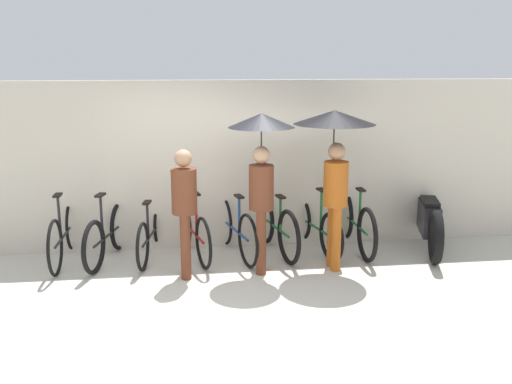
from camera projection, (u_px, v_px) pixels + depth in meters
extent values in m
plane|color=beige|center=(221.00, 295.00, 6.77)|extent=(30.00, 30.00, 0.00)
cube|color=beige|center=(212.00, 166.00, 8.28)|extent=(13.22, 0.12, 2.45)
torus|color=black|center=(72.00, 225.00, 8.34)|extent=(0.06, 0.74, 0.74)
torus|color=black|center=(55.00, 248.00, 7.32)|extent=(0.06, 0.74, 0.74)
cylinder|color=black|center=(64.00, 235.00, 7.83)|extent=(0.06, 1.06, 0.04)
cylinder|color=black|center=(59.00, 218.00, 7.58)|extent=(0.04, 0.04, 0.60)
cube|color=black|center=(58.00, 195.00, 7.51)|extent=(0.09, 0.20, 0.03)
cylinder|color=black|center=(70.00, 202.00, 8.26)|extent=(0.04, 0.04, 0.69)
cylinder|color=black|center=(69.00, 179.00, 8.19)|extent=(0.44, 0.04, 0.03)
torus|color=black|center=(120.00, 226.00, 8.34)|extent=(0.23, 0.71, 0.72)
torus|color=black|center=(94.00, 247.00, 7.38)|extent=(0.23, 0.71, 0.72)
cylinder|color=black|center=(108.00, 236.00, 7.86)|extent=(0.27, 0.97, 0.04)
cylinder|color=black|center=(102.00, 218.00, 7.62)|extent=(0.04, 0.04, 0.60)
cube|color=black|center=(100.00, 195.00, 7.55)|extent=(0.13, 0.22, 0.03)
cylinder|color=black|center=(119.00, 203.00, 8.26)|extent=(0.04, 0.04, 0.67)
cylinder|color=black|center=(117.00, 181.00, 8.19)|extent=(0.43, 0.13, 0.03)
torus|color=black|center=(159.00, 223.00, 8.57)|extent=(0.14, 0.65, 0.65)
torus|color=black|center=(143.00, 247.00, 7.50)|extent=(0.14, 0.65, 0.65)
cylinder|color=black|center=(151.00, 234.00, 8.03)|extent=(0.20, 1.09, 0.04)
cylinder|color=black|center=(148.00, 221.00, 7.79)|extent=(0.04, 0.04, 0.50)
cube|color=black|center=(147.00, 202.00, 7.73)|extent=(0.12, 0.21, 0.03)
cylinder|color=black|center=(158.00, 199.00, 8.48)|extent=(0.04, 0.04, 0.75)
cylinder|color=black|center=(157.00, 174.00, 8.39)|extent=(0.44, 0.10, 0.03)
torus|color=black|center=(184.00, 223.00, 8.49)|extent=(0.21, 0.70, 0.71)
torus|color=black|center=(203.00, 243.00, 7.56)|extent=(0.21, 0.70, 0.71)
cylinder|color=maroon|center=(193.00, 232.00, 8.02)|extent=(0.28, 1.00, 0.04)
cylinder|color=maroon|center=(196.00, 216.00, 7.79)|extent=(0.04, 0.04, 0.59)
cube|color=black|center=(196.00, 194.00, 7.72)|extent=(0.14, 0.22, 0.03)
cylinder|color=maroon|center=(184.00, 201.00, 8.41)|extent=(0.04, 0.04, 0.69)
cylinder|color=maroon|center=(183.00, 178.00, 8.33)|extent=(0.43, 0.13, 0.03)
torus|color=black|center=(224.00, 220.00, 8.57)|extent=(0.22, 0.73, 0.74)
torus|color=black|center=(248.00, 241.00, 7.61)|extent=(0.22, 0.73, 0.74)
cylinder|color=#19478C|center=(235.00, 230.00, 8.09)|extent=(0.29, 1.04, 0.04)
cylinder|color=#19478C|center=(239.00, 216.00, 7.86)|extent=(0.04, 0.04, 0.52)
cube|color=black|center=(239.00, 196.00, 7.80)|extent=(0.14, 0.22, 0.03)
cylinder|color=#19478C|center=(223.00, 197.00, 8.49)|extent=(0.04, 0.04, 0.72)
cylinder|color=#19478C|center=(223.00, 173.00, 8.40)|extent=(0.43, 0.13, 0.03)
torus|color=black|center=(264.00, 218.00, 8.63)|extent=(0.21, 0.76, 0.76)
torus|color=black|center=(289.00, 237.00, 7.72)|extent=(0.21, 0.76, 0.76)
cylinder|color=#19662D|center=(276.00, 227.00, 8.18)|extent=(0.24, 0.98, 0.04)
cylinder|color=#19662D|center=(280.00, 214.00, 7.96)|extent=(0.04, 0.04, 0.48)
cube|color=black|center=(281.00, 197.00, 7.90)|extent=(0.13, 0.21, 0.03)
cylinder|color=#19662D|center=(264.00, 198.00, 8.56)|extent=(0.04, 0.04, 0.65)
cylinder|color=#19662D|center=(264.00, 177.00, 8.48)|extent=(0.44, 0.12, 0.03)
torus|color=black|center=(301.00, 218.00, 8.79)|extent=(0.20, 0.70, 0.70)
torus|color=black|center=(331.00, 237.00, 7.82)|extent=(0.20, 0.70, 0.70)
cylinder|color=#19662D|center=(315.00, 227.00, 8.30)|extent=(0.25, 1.04, 0.04)
cylinder|color=#19662D|center=(321.00, 211.00, 8.07)|extent=(0.04, 0.04, 0.58)
cube|color=black|center=(322.00, 190.00, 8.00)|extent=(0.13, 0.21, 0.03)
cylinder|color=#19662D|center=(301.00, 197.00, 8.71)|extent=(0.04, 0.04, 0.67)
cylinder|color=#19662D|center=(302.00, 175.00, 8.63)|extent=(0.44, 0.12, 0.03)
torus|color=black|center=(345.00, 214.00, 8.85)|extent=(0.07, 0.77, 0.77)
torus|color=black|center=(367.00, 235.00, 7.82)|extent=(0.07, 0.77, 0.77)
cylinder|color=#19662D|center=(355.00, 224.00, 8.33)|extent=(0.05, 1.07, 0.04)
cylinder|color=#19662D|center=(360.00, 209.00, 8.09)|extent=(0.04, 0.04, 0.54)
cube|color=black|center=(361.00, 190.00, 8.03)|extent=(0.09, 0.20, 0.03)
cylinder|color=#19662D|center=(345.00, 195.00, 8.78)|extent=(0.04, 0.04, 0.61)
cylinder|color=#19662D|center=(346.00, 176.00, 8.71)|extent=(0.44, 0.03, 0.03)
cylinder|color=brown|center=(186.00, 247.00, 7.18)|extent=(0.13, 0.13, 0.84)
cylinder|color=brown|center=(186.00, 243.00, 7.35)|extent=(0.13, 0.13, 0.84)
cylinder|color=brown|center=(184.00, 191.00, 7.10)|extent=(0.32, 0.32, 0.57)
sphere|color=tan|center=(183.00, 158.00, 7.01)|extent=(0.22, 0.22, 0.22)
cylinder|color=brown|center=(261.00, 243.00, 7.34)|extent=(0.13, 0.13, 0.85)
cylinder|color=brown|center=(261.00, 239.00, 7.51)|extent=(0.13, 0.13, 0.85)
cylinder|color=brown|center=(261.00, 187.00, 7.26)|extent=(0.32, 0.32, 0.58)
sphere|color=tan|center=(261.00, 155.00, 7.17)|extent=(0.22, 0.22, 0.22)
cylinder|color=#332D28|center=(261.00, 155.00, 7.31)|extent=(0.02, 0.02, 0.72)
cone|color=black|center=(261.00, 120.00, 7.21)|extent=(0.85, 0.85, 0.18)
cylinder|color=#B25619|center=(336.00, 239.00, 7.47)|extent=(0.13, 0.13, 0.86)
cylinder|color=#B25619|center=(332.00, 235.00, 7.64)|extent=(0.13, 0.13, 0.86)
cylinder|color=#B25619|center=(336.00, 184.00, 7.39)|extent=(0.32, 0.32, 0.59)
sphere|color=tan|center=(337.00, 151.00, 7.29)|extent=(0.22, 0.22, 0.22)
cylinder|color=#332D28|center=(333.00, 152.00, 7.43)|extent=(0.02, 0.02, 0.73)
cone|color=black|center=(334.00, 117.00, 7.33)|extent=(1.06, 1.06, 0.18)
torus|color=black|center=(422.00, 211.00, 9.09)|extent=(0.32, 0.75, 0.75)
torus|color=black|center=(436.00, 237.00, 7.73)|extent=(0.32, 0.75, 0.75)
cube|color=black|center=(429.00, 218.00, 8.39)|extent=(0.44, 0.81, 0.44)
cube|color=black|center=(430.00, 201.00, 8.33)|extent=(0.36, 0.58, 0.06)
cylinder|color=#B2B2B7|center=(425.00, 177.00, 8.96)|extent=(0.57, 0.19, 0.03)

